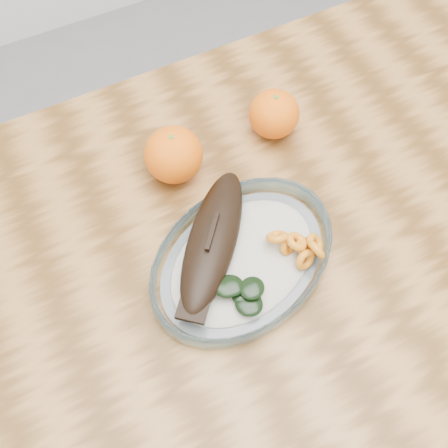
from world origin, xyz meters
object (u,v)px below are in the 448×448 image
(dining_table, at_px, (266,270))
(plated_meal, at_px, (241,257))
(orange_left, at_px, (174,155))
(orange_right, at_px, (274,114))

(dining_table, distance_m, plated_meal, 0.13)
(plated_meal, distance_m, orange_left, 0.19)
(plated_meal, relative_size, orange_right, 8.26)
(orange_left, xyz_separation_m, orange_right, (0.18, 0.01, -0.00))
(dining_table, relative_size, orange_right, 14.65)
(dining_table, bearing_deg, orange_right, 60.70)
(dining_table, height_order, plated_meal, plated_meal)
(plated_meal, relative_size, orange_left, 7.48)
(orange_right, bearing_deg, plated_meal, -129.18)
(dining_table, distance_m, orange_right, 0.25)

